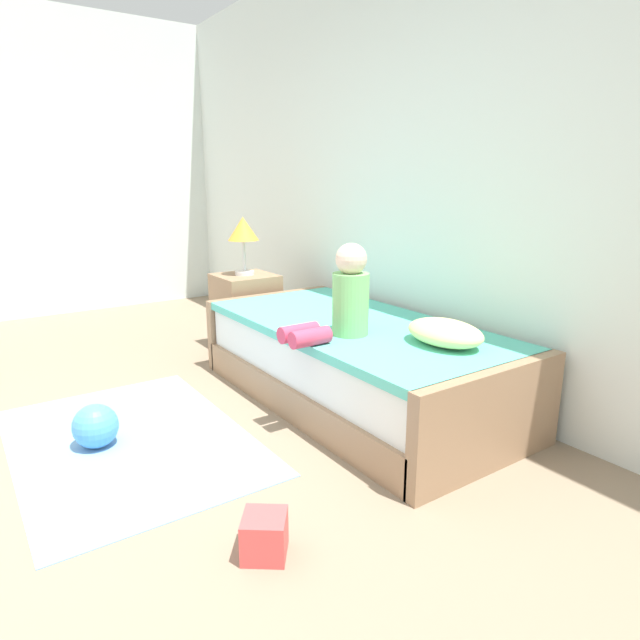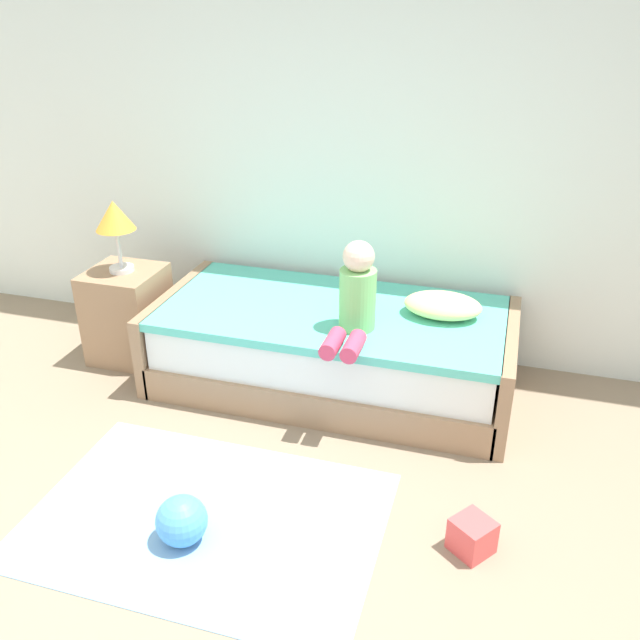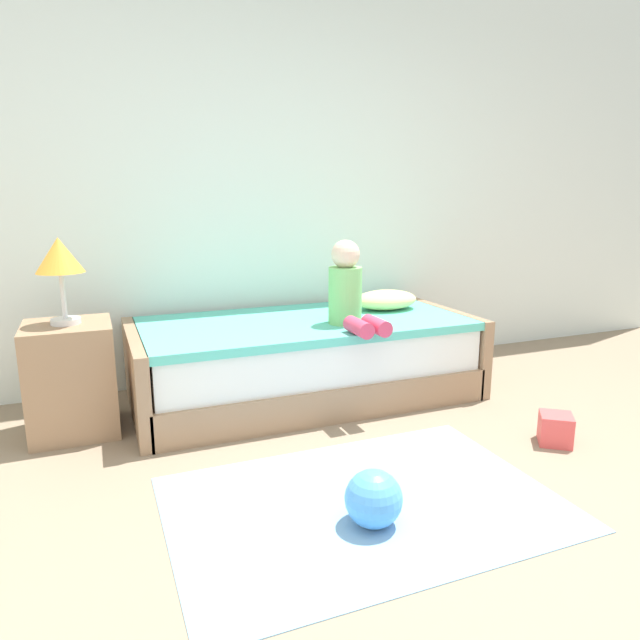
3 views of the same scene
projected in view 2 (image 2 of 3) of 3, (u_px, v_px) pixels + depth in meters
wall_rear at (378, 125)px, 3.97m from camera, size 7.20×0.10×2.90m
bed at (332, 348)px, 4.02m from camera, size 2.11×1.00×0.50m
nightstand at (128, 314)px, 4.31m from camera, size 0.44×0.44×0.60m
table_lamp at (115, 219)px, 4.02m from camera, size 0.24×0.24×0.45m
child_figure at (356, 297)px, 3.57m from camera, size 0.20×0.51×0.50m
pillow at (443, 305)px, 3.80m from camera, size 0.44×0.30×0.13m
toy_ball at (182, 521)px, 2.90m from camera, size 0.23×0.23×0.23m
area_rug at (206, 518)px, 3.07m from camera, size 1.60×1.10×0.01m
toy_block at (472, 536)px, 2.87m from camera, size 0.22×0.22×0.16m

